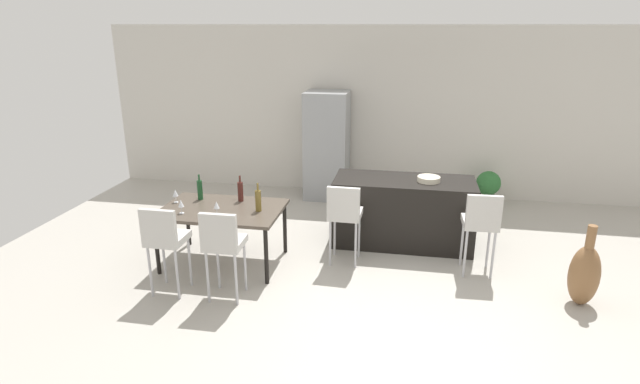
{
  "coord_description": "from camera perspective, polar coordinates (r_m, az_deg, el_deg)",
  "views": [
    {
      "loc": [
        0.45,
        -5.62,
        2.91
      ],
      "look_at": [
        -0.66,
        0.45,
        0.85
      ],
      "focal_mm": 28.36,
      "sensor_mm": 36.0,
      "label": 1
    }
  ],
  "objects": [
    {
      "name": "dining_chair_near",
      "position": [
        5.79,
        -17.15,
        -4.83
      ],
      "size": [
        0.4,
        0.4,
        1.05
      ],
      "color": "beige",
      "rests_on": "ground_plane"
    },
    {
      "name": "dining_chair_far",
      "position": [
        5.53,
        -10.92,
        -5.46
      ],
      "size": [
        0.41,
        0.41,
        1.05
      ],
      "color": "beige",
      "rests_on": "ground_plane"
    },
    {
      "name": "bar_chair_middle",
      "position": [
        6.27,
        17.72,
        -3.11
      ],
      "size": [
        0.42,
        0.42,
        1.05
      ],
      "color": "beige",
      "rests_on": "ground_plane"
    },
    {
      "name": "dining_table",
      "position": [
        6.39,
        -10.99,
        -2.29
      ],
      "size": [
        1.49,
        1.0,
        0.74
      ],
      "color": "#4C4238",
      "rests_on": "ground_plane"
    },
    {
      "name": "floor_vase",
      "position": [
        6.17,
        27.66,
        -8.24
      ],
      "size": [
        0.32,
        0.32,
        0.92
      ],
      "color": "brown",
      "rests_on": "ground_plane"
    },
    {
      "name": "potted_plant",
      "position": [
        8.84,
        18.44,
        0.66
      ],
      "size": [
        0.4,
        0.4,
        0.6
      ],
      "color": "beige",
      "rests_on": "ground_plane"
    },
    {
      "name": "refrigerator",
      "position": [
        8.72,
        0.78,
        5.27
      ],
      "size": [
        0.72,
        0.68,
        1.84
      ],
      "primitive_type": "cube",
      "color": "#939699",
      "rests_on": "ground_plane"
    },
    {
      "name": "wine_glass_middle",
      "position": [
        6.11,
        -11.6,
        -1.47
      ],
      "size": [
        0.07,
        0.07,
        0.17
      ],
      "color": "silver",
      "rests_on": "dining_table"
    },
    {
      "name": "back_wall",
      "position": [
        8.94,
        7.49,
        8.91
      ],
      "size": [
        10.0,
        0.12,
        2.9
      ],
      "primitive_type": "cube",
      "color": "beige",
      "rests_on": "ground_plane"
    },
    {
      "name": "wine_bottle_left",
      "position": [
        6.7,
        -13.4,
        0.27
      ],
      "size": [
        0.07,
        0.07,
        0.33
      ],
      "color": "#194723",
      "rests_on": "dining_table"
    },
    {
      "name": "ground_plane",
      "position": [
        6.34,
        5.24,
        -8.92
      ],
      "size": [
        10.0,
        10.0,
        0.0
      ],
      "primitive_type": "plane",
      "color": "#ADA89E"
    },
    {
      "name": "wine_bottle_far",
      "position": [
        6.16,
        -6.99,
        -0.93
      ],
      "size": [
        0.07,
        0.07,
        0.35
      ],
      "color": "brown",
      "rests_on": "dining_table"
    },
    {
      "name": "wine_bottle_near",
      "position": [
        6.54,
        -8.97,
        0.09
      ],
      "size": [
        0.07,
        0.07,
        0.34
      ],
      "color": "#471E19",
      "rests_on": "dining_table"
    },
    {
      "name": "kitchen_island",
      "position": [
        7.02,
        9.33,
        -2.21
      ],
      "size": [
        1.88,
        0.8,
        0.92
      ],
      "primitive_type": "cube",
      "color": "black",
      "rests_on": "ground_plane"
    },
    {
      "name": "wine_glass_right",
      "position": [
        6.27,
        -15.43,
        -1.27
      ],
      "size": [
        0.07,
        0.07,
        0.17
      ],
      "color": "silver",
      "rests_on": "dining_table"
    },
    {
      "name": "bar_chair_left",
      "position": [
        6.25,
        2.79,
        -2.26
      ],
      "size": [
        0.41,
        0.41,
        1.05
      ],
      "color": "beige",
      "rests_on": "ground_plane"
    },
    {
      "name": "fruit_bowl",
      "position": [
        6.84,
        12.17,
        1.44
      ],
      "size": [
        0.3,
        0.3,
        0.07
      ],
      "primitive_type": "cylinder",
      "color": "beige",
      "rests_on": "kitchen_island"
    },
    {
      "name": "wine_glass_end",
      "position": [
        6.67,
        -16.01,
        -0.13
      ],
      "size": [
        0.07,
        0.07,
        0.17
      ],
      "color": "silver",
      "rests_on": "dining_table"
    }
  ]
}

